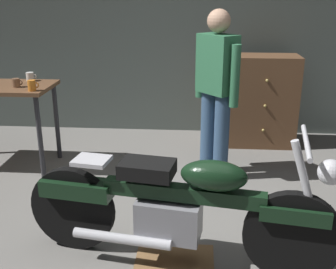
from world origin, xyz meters
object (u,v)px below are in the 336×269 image
Objects in this scene: motorcycle at (178,206)px; mug_white_ceramic at (30,77)px; wooden_dresser at (262,101)px; person_standing at (216,88)px; mug_brown_stoneware at (16,83)px; mug_orange_travel at (32,85)px.

motorcycle is 2.52m from mug_white_ceramic.
mug_white_ceramic is (-2.59, -0.68, 0.40)m from wooden_dresser.
person_standing is at bearing -121.66° from wooden_dresser.
motorcycle is at bearing -41.21° from mug_brown_stoneware.
mug_brown_stoneware is at bearing 148.26° from motorcycle.
mug_white_ceramic is at bearing 113.53° from mug_orange_travel.
motorcycle is 20.16× the size of mug_brown_stoneware.
motorcycle is 1.30× the size of person_standing.
wooden_dresser is 2.68m from mug_orange_travel.
person_standing is 2.01m from mug_brown_stoneware.
person_standing is 14.64× the size of mug_white_ceramic.
wooden_dresser is 2.82m from mug_brown_stoneware.
mug_white_ceramic reaches higher than mug_brown_stoneware.
person_standing is (0.29, 1.50, 0.48)m from motorcycle.
wooden_dresser is at bearing 20.65° from mug_brown_stoneware.
person_standing is 15.50× the size of mug_brown_stoneware.
person_standing is 1.79m from mug_orange_travel.
wooden_dresser is at bearing 14.68° from mug_white_ceramic.
wooden_dresser is 9.92× the size of mug_orange_travel.
mug_brown_stoneware is (-2.61, -0.98, 0.39)m from wooden_dresser.
mug_orange_travel is (-1.79, -0.14, 0.03)m from person_standing.
motorcycle is 2.33m from mug_brown_stoneware.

